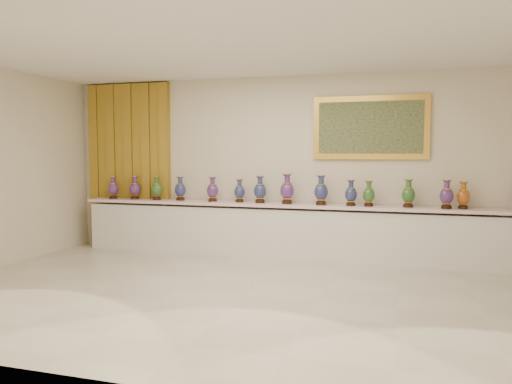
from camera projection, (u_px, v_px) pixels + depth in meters
ground at (246, 295)px, 6.07m from camera, size 8.00×8.00×0.00m
room at (163, 160)px, 8.95m from camera, size 8.00×8.00×8.00m
counter at (288, 232)px, 8.21m from camera, size 7.28×0.48×0.90m
vase_0 at (113, 189)px, 9.05m from camera, size 0.24×0.24×0.41m
vase_1 at (135, 189)px, 8.97m from camera, size 0.23×0.23×0.41m
vase_2 at (157, 189)px, 8.81m from camera, size 0.22×0.22×0.42m
vase_3 at (180, 190)px, 8.71m from camera, size 0.26×0.26×0.42m
vase_4 at (213, 190)px, 8.49m from camera, size 0.22×0.22×0.43m
vase_5 at (239, 192)px, 8.40m from camera, size 0.22×0.22×0.39m
vase_6 at (260, 191)px, 8.28m from camera, size 0.23×0.23×0.45m
vase_7 at (287, 190)px, 8.13m from camera, size 0.28×0.28×0.49m
vase_8 at (321, 192)px, 7.95m from camera, size 0.24×0.24×0.48m
vase_9 at (351, 194)px, 7.82m from camera, size 0.20×0.20×0.41m
vase_10 at (369, 195)px, 7.75m from camera, size 0.23×0.23×0.40m
vase_11 at (408, 195)px, 7.60m from camera, size 0.26×0.26×0.43m
vase_12 at (447, 196)px, 7.41m from camera, size 0.23×0.23×0.43m
vase_13 at (463, 197)px, 7.39m from camera, size 0.22×0.22×0.41m
label_card at (214, 202)px, 8.40m from camera, size 0.10×0.06×0.00m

